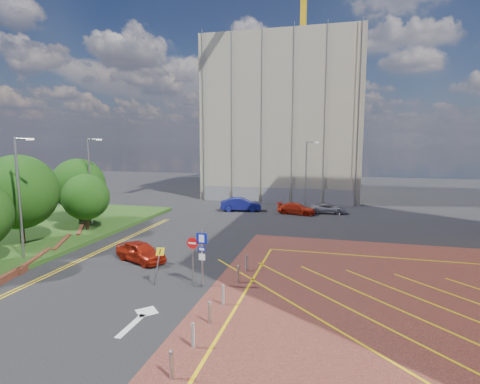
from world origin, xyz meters
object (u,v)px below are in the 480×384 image
at_px(warning_sign, 158,261).
at_px(car_silver_back, 328,208).
at_px(lamp_left_near, 20,193).
at_px(lamp_left_far, 90,178).
at_px(car_red_back, 296,209).
at_px(tree_d, 78,184).
at_px(sign_cluster, 199,252).
at_px(tree_b, 19,192).
at_px(car_red_left, 141,252).
at_px(lamp_back, 307,171).
at_px(car_blue_back, 241,204).
at_px(tree_c, 86,197).

bearing_deg(warning_sign, car_silver_back, 70.21).
xyz_separation_m(lamp_left_near, lamp_left_far, (-2.00, 10.00, 0.00)).
bearing_deg(car_red_back, tree_d, 127.94).
bearing_deg(sign_cluster, warning_sign, -166.16).
height_order(tree_d, lamp_left_near, lamp_left_near).
bearing_deg(warning_sign, tree_b, 161.53).
xyz_separation_m(lamp_left_far, car_red_left, (9.40, -7.91, -3.99)).
height_order(tree_b, car_red_left, tree_b).
bearing_deg(tree_b, lamp_left_far, 81.23).
relative_size(lamp_left_far, lamp_back, 1.00).
relative_size(lamp_left_near, sign_cluster, 2.50).
distance_m(lamp_back, warning_sign, 28.34).
xyz_separation_m(lamp_back, warning_sign, (-5.96, -27.55, -2.93)).
bearing_deg(sign_cluster, tree_b, 165.74).
xyz_separation_m(sign_cluster, car_silver_back, (6.50, 23.57, -1.41)).
bearing_deg(car_silver_back, lamp_left_far, 117.17).
xyz_separation_m(tree_b, sign_cluster, (15.80, -4.02, -2.28)).
bearing_deg(car_red_left, car_silver_back, -5.36).
height_order(lamp_back, car_blue_back, lamp_back).
distance_m(car_red_left, car_silver_back, 23.63).
xyz_separation_m(tree_c, lamp_left_far, (-0.92, 2.00, 1.47)).
distance_m(tree_b, lamp_left_far, 7.10).
relative_size(tree_b, car_red_left, 1.71).
relative_size(lamp_left_far, car_red_left, 2.02).
bearing_deg(car_red_left, tree_b, 109.69).
distance_m(lamp_left_far, warning_sign, 17.36).
distance_m(tree_c, tree_d, 4.30).
xyz_separation_m(sign_cluster, car_red_back, (3.11, 22.18, -1.35)).
distance_m(lamp_left_near, car_silver_back, 29.91).
relative_size(tree_b, lamp_left_near, 0.84).
height_order(car_red_back, car_silver_back, car_red_back).
xyz_separation_m(tree_b, car_blue_back, (12.50, 18.51, -3.46)).
relative_size(tree_d, lamp_back, 0.76).
bearing_deg(car_silver_back, tree_b, 127.81).
xyz_separation_m(tree_d, sign_cluster, (16.80, -12.02, -1.92)).
xyz_separation_m(tree_c, car_silver_back, (20.29, 14.55, -2.65)).
distance_m(car_red_back, car_silver_back, 3.66).
xyz_separation_m(lamp_left_near, car_blue_back, (9.43, 21.51, -3.89)).
bearing_deg(warning_sign, car_red_left, 130.82).
bearing_deg(warning_sign, sign_cluster, 13.84).
relative_size(warning_sign, car_red_left, 0.57).
xyz_separation_m(lamp_back, sign_cluster, (-3.78, -27.02, -2.41)).
bearing_deg(tree_c, lamp_left_far, 114.71).
height_order(sign_cluster, car_blue_back, sign_cluster).
bearing_deg(sign_cluster, tree_c, 146.84).
bearing_deg(warning_sign, car_blue_back, 92.78).
bearing_deg(sign_cluster, lamp_left_far, 143.18).
relative_size(lamp_left_far, car_red_back, 1.91).
height_order(tree_b, tree_d, tree_b).
bearing_deg(car_red_back, lamp_back, 3.00).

